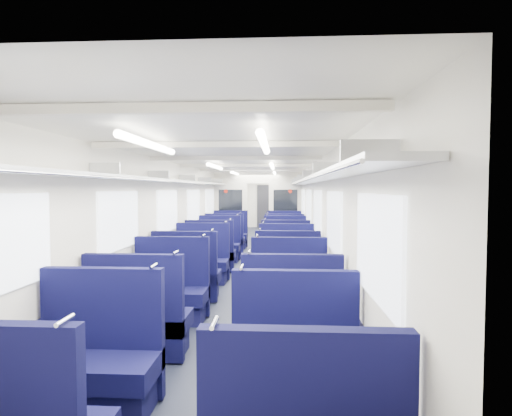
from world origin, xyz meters
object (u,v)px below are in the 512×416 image
(seat_5, at_px, (291,324))
(seat_14, at_px, (219,247))
(end_door, at_px, (265,206))
(seat_8, at_px, (187,278))
(seat_17, at_px, (285,242))
(seat_7, at_px, (289,295))
(seat_16, at_px, (225,241))
(seat_19, at_px, (284,237))
(seat_12, at_px, (211,255))
(seat_4, at_px, (139,324))
(seat_13, at_px, (286,255))
(seat_6, at_px, (170,294))
(seat_9, at_px, (287,277))
(seat_15, at_px, (285,248))
(seat_10, at_px, (202,263))
(seat_18, at_px, (230,236))
(seat_11, at_px, (286,265))
(bulkhead, at_px, (258,207))
(seat_2, at_px, (96,365))
(seat_3, at_px, (295,370))

(seat_5, distance_m, seat_14, 6.05)
(end_door, distance_m, seat_8, 12.78)
(seat_8, relative_size, seat_17, 1.00)
(seat_7, relative_size, seat_8, 1.00)
(seat_7, xyz_separation_m, seat_14, (-1.66, 4.62, 0.00))
(seat_16, distance_m, seat_19, 1.99)
(seat_16, bearing_deg, seat_12, -90.00)
(seat_4, bearing_deg, seat_13, 70.73)
(seat_6, distance_m, seat_9, 2.05)
(seat_17, bearing_deg, seat_15, -90.00)
(seat_7, distance_m, seat_10, 2.85)
(seat_9, bearing_deg, seat_18, 106.10)
(seat_4, bearing_deg, seat_14, 90.00)
(seat_11, relative_size, seat_14, 1.00)
(bulkhead, distance_m, seat_2, 9.87)
(seat_4, relative_size, seat_16, 1.00)
(seat_19, bearing_deg, seat_11, -90.00)
(bulkhead, height_order, seat_10, bulkhead)
(seat_14, bearing_deg, seat_8, -90.00)
(seat_3, bearing_deg, seat_4, 147.82)
(seat_8, relative_size, seat_11, 1.00)
(seat_11, height_order, seat_15, same)
(seat_13, bearing_deg, seat_18, 115.56)
(seat_8, bearing_deg, seat_10, 90.00)
(seat_3, relative_size, seat_5, 1.00)
(seat_12, bearing_deg, seat_19, 64.42)
(seat_9, relative_size, seat_15, 1.00)
(seat_16, bearing_deg, seat_8, -90.00)
(seat_2, xyz_separation_m, seat_4, (0.00, 1.04, 0.00))
(seat_14, relative_size, seat_18, 1.00)
(seat_18, bearing_deg, seat_11, -70.57)
(end_door, bearing_deg, seat_13, -85.39)
(seat_6, bearing_deg, bulkhead, 83.68)
(seat_14, relative_size, seat_17, 1.00)
(seat_6, height_order, seat_13, same)
(seat_2, xyz_separation_m, seat_5, (1.66, 1.13, 0.00))
(seat_17, bearing_deg, seat_19, 90.00)
(end_door, xyz_separation_m, seat_13, (0.83, -10.29, -0.64))
(seat_16, xyz_separation_m, seat_17, (1.66, -0.11, 0.00))
(seat_5, xyz_separation_m, seat_14, (-1.66, 5.82, 0.00))
(bulkhead, distance_m, seat_18, 1.32)
(seat_3, bearing_deg, seat_11, 90.00)
(seat_2, bearing_deg, seat_4, 90.00)
(seat_14, height_order, seat_16, same)
(seat_10, height_order, seat_13, same)
(seat_2, xyz_separation_m, seat_11, (1.66, 4.55, 0.00))
(seat_5, bearing_deg, seat_19, 90.00)
(seat_3, height_order, seat_11, same)
(seat_7, relative_size, seat_14, 1.00)
(seat_7, bearing_deg, seat_17, 90.00)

